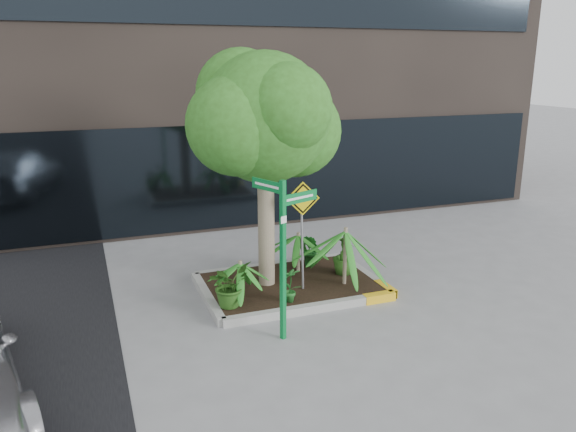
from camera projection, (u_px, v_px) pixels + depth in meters
name	position (u px, v px, depth m)	size (l,w,h in m)	color
ground	(286.00, 296.00, 10.33)	(80.00, 80.00, 0.00)	gray
planter	(292.00, 284.00, 10.63)	(3.35, 2.36, 0.15)	#9E9E99
tree	(265.00, 118.00, 9.77)	(2.95, 2.62, 4.43)	gray
palm_front	(346.00, 231.00, 10.28)	(1.24, 1.24, 1.38)	gray
palm_left	(240.00, 263.00, 9.75)	(0.78, 0.78, 0.86)	gray
palm_back	(298.00, 235.00, 11.00)	(0.89, 0.89, 0.99)	gray
shrub_a	(229.00, 284.00, 9.49)	(0.70, 0.70, 0.78)	#265217
shrub_b	(344.00, 255.00, 10.95)	(0.44, 0.44, 0.78)	#2D601C
shrub_c	(291.00, 284.00, 9.67)	(0.34, 0.34, 0.64)	#1D5E20
shrub_d	(311.00, 250.00, 11.37)	(0.37, 0.37, 0.67)	#1B5E1E
street_sign_post	(283.00, 242.00, 8.43)	(0.92, 0.71, 2.53)	#0A7832
cattle_sign	(303.00, 217.00, 10.01)	(0.61, 0.23, 2.00)	slate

